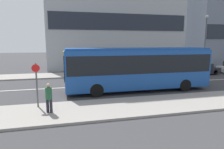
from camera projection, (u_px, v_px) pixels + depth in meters
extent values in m
plane|color=#3A3A3D|center=(101.00, 86.00, 17.65)|extent=(120.00, 120.00, 0.00)
cube|color=gray|center=(121.00, 107.00, 11.65)|extent=(44.00, 3.50, 0.13)
cube|color=gray|center=(92.00, 74.00, 23.63)|extent=(44.00, 3.50, 0.13)
cube|color=silver|center=(101.00, 86.00, 17.65)|extent=(41.80, 0.16, 0.01)
cube|color=#1E232D|center=(122.00, 22.00, 26.76)|extent=(18.93, 0.08, 2.20)
cube|color=#194793|center=(138.00, 68.00, 15.72)|extent=(11.28, 2.55, 2.93)
cube|color=black|center=(138.00, 63.00, 15.64)|extent=(11.05, 2.58, 1.35)
cube|color=#194793|center=(138.00, 49.00, 15.47)|extent=(11.11, 2.35, 0.14)
cube|color=black|center=(64.00, 67.00, 14.34)|extent=(0.05, 2.24, 1.76)
cube|color=yellow|center=(64.00, 53.00, 14.18)|extent=(0.04, 1.79, 0.32)
cylinder|color=black|center=(97.00, 90.00, 13.99)|extent=(0.96, 0.28, 0.96)
cylinder|color=black|center=(92.00, 84.00, 16.22)|extent=(0.96, 0.28, 0.96)
cylinder|color=black|center=(185.00, 85.00, 15.63)|extent=(0.96, 0.28, 0.96)
cylinder|color=black|center=(170.00, 80.00, 17.86)|extent=(0.96, 0.28, 0.96)
cube|color=black|center=(202.00, 70.00, 23.71)|extent=(3.97, 1.77, 0.68)
cube|color=#21262B|center=(201.00, 66.00, 23.59)|extent=(2.18, 1.56, 0.49)
cylinder|color=black|center=(215.00, 73.00, 23.27)|extent=(0.60, 0.18, 0.60)
cylinder|color=black|center=(206.00, 71.00, 24.80)|extent=(0.60, 0.18, 0.60)
cylinder|color=black|center=(197.00, 73.00, 22.69)|extent=(0.60, 0.18, 0.60)
cylinder|color=black|center=(188.00, 71.00, 24.22)|extent=(0.60, 0.18, 0.60)
cylinder|color=black|center=(222.00, 70.00, 25.55)|extent=(0.60, 0.18, 0.60)
cylinder|color=#23232D|center=(51.00, 106.00, 10.54)|extent=(0.15, 0.15, 0.73)
cylinder|color=#23232D|center=(48.00, 106.00, 10.58)|extent=(0.15, 0.15, 0.73)
cylinder|color=#235638|center=(49.00, 93.00, 10.45)|extent=(0.34, 0.34, 0.64)
sphere|color=tan|center=(48.00, 85.00, 10.38)|extent=(0.21, 0.21, 0.21)
cylinder|color=#4C4C51|center=(37.00, 85.00, 11.38)|extent=(0.09, 0.09, 2.53)
cylinder|color=red|center=(36.00, 68.00, 11.16)|extent=(0.44, 0.03, 0.44)
cylinder|color=#4C4C51|center=(205.00, 45.00, 25.24)|extent=(0.14, 0.14, 6.71)
sphere|color=silver|center=(207.00, 16.00, 24.68)|extent=(0.36, 0.36, 0.36)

